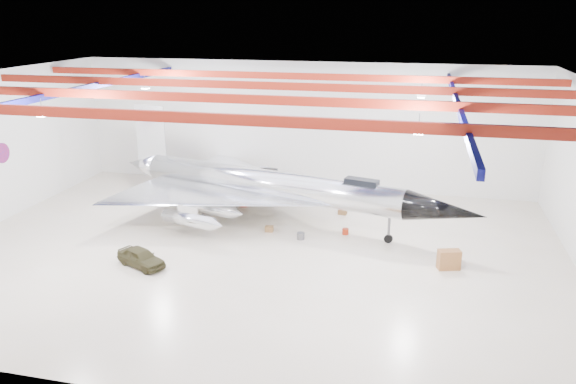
# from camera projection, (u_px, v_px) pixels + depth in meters

# --- Properties ---
(floor) EXTENTS (40.00, 40.00, 0.00)m
(floor) POSITION_uv_depth(u_px,v_px,m) (254.00, 251.00, 36.81)
(floor) COLOR beige
(floor) RESTS_ON ground
(wall_back) EXTENTS (40.00, 0.00, 40.00)m
(wall_back) POSITION_uv_depth(u_px,v_px,m) (302.00, 126.00, 49.02)
(wall_back) COLOR silver
(wall_back) RESTS_ON floor
(ceiling) EXTENTS (40.00, 40.00, 0.00)m
(ceiling) POSITION_uv_depth(u_px,v_px,m) (250.00, 81.00, 33.45)
(ceiling) COLOR #0A0F38
(ceiling) RESTS_ON wall_back
(ceiling_structure) EXTENTS (39.50, 29.50, 1.08)m
(ceiling_structure) POSITION_uv_depth(u_px,v_px,m) (250.00, 93.00, 33.65)
(ceiling_structure) COLOR maroon
(ceiling_structure) RESTS_ON ceiling
(wall_roundel) EXTENTS (0.10, 1.50, 1.50)m
(wall_roundel) POSITION_uv_depth(u_px,v_px,m) (2.00, 153.00, 41.52)
(wall_roundel) COLOR #B21414
(wall_roundel) RESTS_ON wall_left
(jet_aircraft) EXTENTS (28.58, 20.03, 7.90)m
(jet_aircraft) POSITION_uv_depth(u_px,v_px,m) (268.00, 188.00, 41.42)
(jet_aircraft) COLOR silver
(jet_aircraft) RESTS_ON floor
(jeep) EXTENTS (3.71, 2.69, 1.17)m
(jeep) POSITION_uv_depth(u_px,v_px,m) (141.00, 257.00, 34.43)
(jeep) COLOR #36321B
(jeep) RESTS_ON floor
(desk) EXTENTS (1.47, 1.03, 1.22)m
(desk) POSITION_uv_depth(u_px,v_px,m) (449.00, 260.00, 34.06)
(desk) COLOR brown
(desk) RESTS_ON floor
(toolbox_red) EXTENTS (0.52, 0.42, 0.35)m
(toolbox_red) POSITION_uv_depth(u_px,v_px,m) (244.00, 204.00, 45.18)
(toolbox_red) COLOR #AA2911
(toolbox_red) RESTS_ON floor
(engine_drum) EXTENTS (0.65, 0.65, 0.48)m
(engine_drum) POSITION_uv_depth(u_px,v_px,m) (301.00, 236.00, 38.66)
(engine_drum) COLOR #59595B
(engine_drum) RESTS_ON floor
(parts_bin) EXTENTS (0.69, 0.57, 0.45)m
(parts_bin) POSITION_uv_depth(u_px,v_px,m) (342.00, 211.00, 43.45)
(parts_bin) COLOR olive
(parts_bin) RESTS_ON floor
(crate_small) EXTENTS (0.41, 0.33, 0.29)m
(crate_small) POSITION_uv_depth(u_px,v_px,m) (179.00, 202.00, 45.77)
(crate_small) COLOR #59595B
(crate_small) RESTS_ON floor
(tool_chest) EXTENTS (0.50, 0.50, 0.41)m
(tool_chest) POSITION_uv_depth(u_px,v_px,m) (345.00, 231.00, 39.53)
(tool_chest) COLOR #AA2911
(tool_chest) RESTS_ON floor
(oil_barrel) EXTENTS (0.62, 0.51, 0.40)m
(oil_barrel) POSITION_uv_depth(u_px,v_px,m) (269.00, 229.00, 40.02)
(oil_barrel) COLOR olive
(oil_barrel) RESTS_ON floor
(spares_box) EXTENTS (0.57, 0.57, 0.41)m
(spares_box) POSITION_uv_depth(u_px,v_px,m) (284.00, 198.00, 46.59)
(spares_box) COLOR #59595B
(spares_box) RESTS_ON floor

